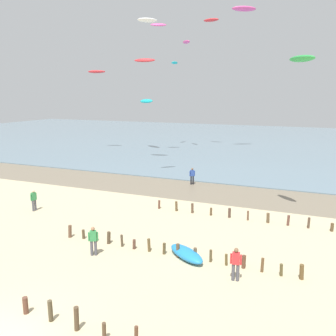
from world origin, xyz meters
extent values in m
cube|color=#7A6D59|center=(0.00, 22.86, 0.00)|extent=(120.00, 6.83, 0.01)
cube|color=slate|center=(0.00, 61.27, 0.05)|extent=(160.00, 70.00, 0.10)
cylinder|color=brown|center=(-0.39, 1.62, 0.38)|extent=(0.25, 0.25, 0.77)
cylinder|color=#4D422E|center=(0.93, 1.61, 0.47)|extent=(0.21, 0.23, 0.95)
cylinder|color=#4F3D2B|center=(2.25, 1.54, 0.51)|extent=(0.23, 0.22, 1.02)
cylinder|color=brown|center=(3.53, 1.48, 0.36)|extent=(0.17, 0.17, 0.72)
cylinder|color=brown|center=(-3.85, 9.03, 0.40)|extent=(0.24, 0.24, 0.81)
cylinder|color=#4E3F2C|center=(-2.93, 9.18, 0.30)|extent=(0.18, 0.19, 0.60)
cylinder|color=brown|center=(-1.93, 9.05, 0.37)|extent=(0.17, 0.16, 0.74)
cylinder|color=#493B2A|center=(-1.05, 9.16, 0.37)|extent=(0.23, 0.24, 0.76)
cylinder|color=#4A3D2D|center=(-0.08, 9.07, 0.37)|extent=(0.16, 0.16, 0.75)
cylinder|color=brown|center=(0.76, 9.05, 0.29)|extent=(0.21, 0.20, 0.60)
cylinder|color=brown|center=(1.71, 9.09, 0.39)|extent=(0.20, 0.18, 0.78)
cylinder|color=#4C4028|center=(2.67, 9.10, 0.33)|extent=(0.19, 0.18, 0.67)
cylinder|color=brown|center=(3.53, 9.05, 0.39)|extent=(0.23, 0.23, 0.78)
cylinder|color=brown|center=(4.52, 9.14, 0.34)|extent=(0.19, 0.19, 0.67)
cylinder|color=brown|center=(5.39, 9.19, 0.34)|extent=(0.15, 0.15, 0.69)
cylinder|color=brown|center=(6.27, 9.13, 0.31)|extent=(0.17, 0.17, 0.63)
cylinder|color=brown|center=(7.19, 9.18, 0.35)|extent=(0.22, 0.24, 0.71)
cylinder|color=brown|center=(8.15, 9.13, 0.37)|extent=(0.17, 0.19, 0.75)
cylinder|color=brown|center=(9.10, 9.06, 0.32)|extent=(0.18, 0.17, 0.65)
cylinder|color=brown|center=(10.05, 9.09, 0.39)|extent=(0.24, 0.24, 0.79)
cylinder|color=brown|center=(-1.01, 16.60, 0.34)|extent=(0.19, 0.18, 0.69)
cylinder|color=brown|center=(0.47, 16.59, 0.38)|extent=(0.21, 0.20, 0.77)
cylinder|color=brown|center=(1.78, 16.62, 0.38)|extent=(0.21, 0.21, 0.76)
cylinder|color=brown|center=(3.26, 16.61, 0.29)|extent=(0.18, 0.17, 0.59)
cylinder|color=#4D382E|center=(4.67, 16.65, 0.36)|extent=(0.21, 0.23, 0.73)
cylinder|color=brown|center=(6.03, 16.63, 0.35)|extent=(0.15, 0.17, 0.71)
cylinder|color=brown|center=(7.44, 16.65, 0.35)|extent=(0.24, 0.21, 0.72)
cylinder|color=brown|center=(8.81, 16.66, 0.36)|extent=(0.20, 0.21, 0.74)
cylinder|color=#4E3C2E|center=(10.14, 16.65, 0.37)|extent=(0.18, 0.20, 0.76)
cylinder|color=brown|center=(11.60, 16.63, 0.28)|extent=(0.22, 0.21, 0.56)
cylinder|color=#4C4C56|center=(-9.78, 12.43, 0.44)|extent=(0.16, 0.16, 0.88)
cylinder|color=#4C4C56|center=(-9.81, 12.21, 0.44)|extent=(0.16, 0.16, 0.88)
cube|color=#338C4C|center=(-9.80, 12.32, 1.18)|extent=(0.27, 0.39, 0.60)
sphere|color=beige|center=(-9.80, 12.32, 1.60)|extent=(0.22, 0.22, 0.22)
cylinder|color=#338C4C|center=(-9.76, 12.56, 1.13)|extent=(0.09, 0.09, 0.52)
cylinder|color=#338C4C|center=(-9.83, 12.08, 1.13)|extent=(0.09, 0.09, 0.52)
cylinder|color=#232328|center=(-1.23, 25.00, 0.44)|extent=(0.16, 0.16, 0.88)
cylinder|color=#232328|center=(-1.05, 25.12, 0.44)|extent=(0.16, 0.16, 0.88)
cube|color=#2D4CA5|center=(-1.14, 25.06, 1.18)|extent=(0.42, 0.38, 0.60)
sphere|color=brown|center=(-1.14, 25.06, 1.60)|extent=(0.22, 0.22, 0.22)
cylinder|color=#2D4CA5|center=(-1.34, 24.93, 1.13)|extent=(0.09, 0.09, 0.52)
cylinder|color=#2D4CA5|center=(-0.94, 25.19, 1.13)|extent=(0.09, 0.09, 0.52)
cylinder|color=#4C4C56|center=(-0.85, 7.46, 0.44)|extent=(0.16, 0.16, 0.88)
cylinder|color=#4C4C56|center=(-1.04, 7.34, 0.44)|extent=(0.16, 0.16, 0.88)
cube|color=#338C4C|center=(-0.95, 7.40, 1.18)|extent=(0.42, 0.37, 0.60)
sphere|color=#9E7051|center=(-0.95, 7.40, 1.60)|extent=(0.22, 0.22, 0.22)
cylinder|color=#338C4C|center=(-0.74, 7.52, 1.13)|extent=(0.09, 0.09, 0.52)
cylinder|color=#338C4C|center=(-1.15, 7.28, 1.13)|extent=(0.09, 0.09, 0.52)
cylinder|color=#4C4C56|center=(7.18, 7.71, 0.44)|extent=(0.16, 0.16, 0.88)
cylinder|color=#4C4C56|center=(6.96, 7.68, 0.44)|extent=(0.16, 0.16, 0.88)
cube|color=red|center=(7.07, 7.70, 1.18)|extent=(0.39, 0.26, 0.60)
sphere|color=brown|center=(7.07, 7.70, 1.60)|extent=(0.22, 0.22, 0.22)
cylinder|color=red|center=(7.31, 7.73, 1.13)|extent=(0.09, 0.09, 0.52)
cylinder|color=red|center=(6.83, 7.67, 1.13)|extent=(0.09, 0.09, 0.52)
ellipsoid|color=#2384D1|center=(4.02, 9.08, 0.27)|extent=(2.81, 2.40, 0.55)
ellipsoid|color=white|center=(-5.61, 24.33, 15.87)|extent=(1.94, 1.82, 0.55)
ellipsoid|color=#E54C99|center=(-9.18, 45.06, 16.63)|extent=(2.08, 2.16, 0.61)
ellipsoid|color=#19B2B7|center=(-12.29, 48.14, 13.94)|extent=(0.87, 2.09, 0.55)
ellipsoid|color=green|center=(8.86, 18.22, 11.31)|extent=(2.25, 2.29, 0.58)
ellipsoid|color=red|center=(-10.44, 33.41, 13.09)|extent=(2.80, 1.45, 0.63)
ellipsoid|color=#E54C99|center=(-0.97, 46.44, 20.92)|extent=(3.70, 2.93, 0.90)
ellipsoid|color=#E54C99|center=(-11.07, 39.03, 18.23)|extent=(2.31, 1.69, 0.62)
ellipsoid|color=red|center=(-6.24, 47.99, 20.04)|extent=(2.65, 1.30, 0.59)
ellipsoid|color=red|center=(-21.90, 39.93, 12.32)|extent=(2.87, 1.62, 0.56)
ellipsoid|color=#19B2B7|center=(-15.19, 43.42, 7.87)|extent=(3.55, 2.92, 0.86)
camera|label=1|loc=(10.30, -8.55, 8.99)|focal=38.60mm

